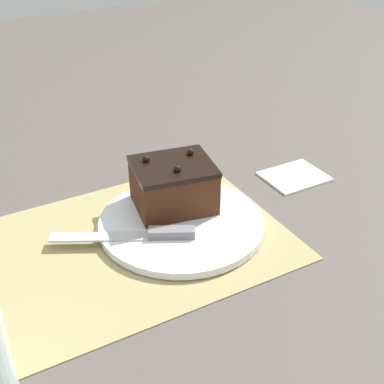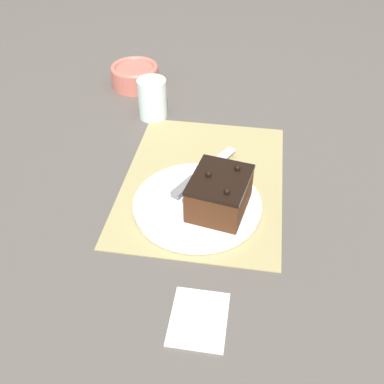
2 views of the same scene
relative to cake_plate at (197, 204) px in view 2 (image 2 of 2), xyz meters
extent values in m
plane|color=#544C47|center=(-0.09, 0.00, -0.01)|extent=(3.00, 3.00, 0.00)
cube|color=tan|center=(-0.09, 0.00, -0.01)|extent=(0.46, 0.34, 0.00)
cylinder|color=white|center=(0.00, 0.00, 0.00)|extent=(0.26, 0.26, 0.01)
cube|color=#472614|center=(0.01, 0.04, 0.04)|extent=(0.14, 0.12, 0.07)
cube|color=black|center=(0.01, 0.04, 0.08)|extent=(0.14, 0.13, 0.01)
sphere|color=black|center=(-0.02, 0.07, 0.09)|extent=(0.01, 0.01, 0.01)
sphere|color=black|center=(0.01, 0.02, 0.09)|extent=(0.01, 0.01, 0.01)
sphere|color=black|center=(0.05, 0.06, 0.09)|extent=(0.01, 0.01, 0.01)
cube|color=slate|center=(-0.03, -0.03, 0.01)|extent=(0.07, 0.05, 0.01)
cube|color=#B7BABF|center=(-0.13, 0.02, 0.01)|extent=(0.14, 0.09, 0.00)
cylinder|color=silver|center=(-0.33, -0.17, 0.04)|extent=(0.07, 0.07, 0.10)
cylinder|color=#C66656|center=(-0.49, -0.26, 0.02)|extent=(0.14, 0.14, 0.05)
torus|color=#C66656|center=(-0.49, -0.26, 0.04)|extent=(0.14, 0.14, 0.02)
cube|color=white|center=(0.26, 0.04, -0.01)|extent=(0.11, 0.09, 0.01)
camera|label=1|loc=(-0.32, -0.61, 0.48)|focal=50.00mm
camera|label=2|loc=(0.66, 0.09, 0.61)|focal=42.00mm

